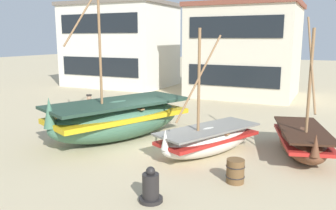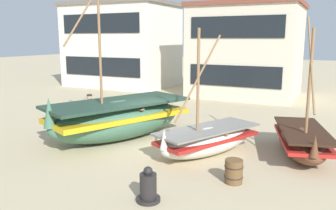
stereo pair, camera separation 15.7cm
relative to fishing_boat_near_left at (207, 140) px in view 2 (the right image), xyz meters
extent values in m
plane|color=tan|center=(-2.22, 0.30, -0.54)|extent=(120.00, 120.00, 0.00)
ellipsoid|color=silver|center=(0.01, 0.02, -0.06)|extent=(3.07, 4.34, 0.97)
cube|color=red|center=(0.01, 0.02, 0.06)|extent=(3.01, 4.19, 0.12)
cube|color=gray|center=(0.01, 0.02, 0.39)|extent=(3.07, 4.28, 0.07)
cone|color=silver|center=(-0.84, -1.77, 0.38)|extent=(0.38, 0.38, 0.68)
cylinder|color=olive|center=(-0.21, -0.45, 2.03)|extent=(0.10, 0.10, 3.79)
cylinder|color=olive|center=(-0.21, -0.45, 2.27)|extent=(0.96, 1.90, 2.87)
cube|color=olive|center=(0.14, 0.30, 0.28)|extent=(1.29, 0.73, 0.06)
ellipsoid|color=#427056|center=(-3.97, 0.23, 0.26)|extent=(4.54, 6.41, 1.60)
cube|color=gold|center=(-3.97, 0.23, 0.46)|extent=(4.47, 6.20, 0.19)
cube|color=#243D2F|center=(-3.97, 0.23, 0.99)|extent=(4.56, 6.33, 0.11)
cone|color=#427056|center=(-5.13, -2.40, 0.98)|extent=(0.61, 0.61, 1.12)
cylinder|color=olive|center=(-4.27, -0.46, 3.87)|extent=(0.10, 0.10, 6.60)
cube|color=olive|center=(-3.79, 0.64, 0.82)|extent=(2.08, 1.04, 0.06)
ellipsoid|color=brown|center=(3.08, 1.32, -0.05)|extent=(2.47, 4.10, 1.00)
cube|color=red|center=(3.08, 1.32, 0.08)|extent=(2.44, 3.96, 0.12)
cube|color=#351E13|center=(3.08, 1.32, 0.41)|extent=(2.49, 4.04, 0.07)
cone|color=brown|center=(3.58, -0.46, 0.40)|extent=(0.37, 0.37, 0.70)
cylinder|color=olive|center=(3.21, 0.86, 2.04)|extent=(0.10, 0.10, 3.77)
cylinder|color=olive|center=(3.21, 0.86, 2.80)|extent=(0.63, 2.01, 3.05)
cube|color=olive|center=(3.00, 1.60, 0.30)|extent=(1.40, 0.53, 0.06)
cylinder|color=#33333D|center=(-5.79, 0.65, -0.10)|extent=(0.26, 0.26, 0.88)
cube|color=#B22D28|center=(-5.79, 0.65, 0.61)|extent=(0.31, 0.41, 0.54)
sphere|color=tan|center=(-5.79, 0.65, 1.00)|extent=(0.22, 0.22, 0.22)
cylinder|color=#2D2823|center=(-5.79, 0.65, 1.12)|extent=(0.24, 0.24, 0.05)
cylinder|color=black|center=(-0.10, -4.14, -0.49)|extent=(0.62, 0.62, 0.10)
cylinder|color=black|center=(-0.10, -4.14, -0.12)|extent=(0.44, 0.44, 0.64)
sphere|color=black|center=(-0.10, -4.14, 0.28)|extent=(0.24, 0.24, 0.24)
cylinder|color=brown|center=(1.55, -2.04, -0.19)|extent=(0.52, 0.52, 0.70)
torus|color=black|center=(1.55, -2.04, -0.04)|extent=(0.56, 0.56, 0.03)
torus|color=black|center=(1.55, -2.04, -0.35)|extent=(0.56, 0.56, 0.03)
cube|color=beige|center=(-2.04, 13.73, 2.57)|extent=(7.20, 6.18, 6.23)
cube|color=brown|center=(-2.04, 13.73, 5.83)|extent=(7.49, 6.43, 0.30)
cube|color=black|center=(-2.04, 10.61, 1.17)|extent=(6.05, 0.06, 1.37)
cube|color=black|center=(-2.04, 10.61, 4.28)|extent=(6.05, 0.06, 1.37)
cube|color=silver|center=(-13.22, 14.57, 2.85)|extent=(8.70, 6.36, 6.80)
cube|color=#70665B|center=(-13.22, 14.57, 6.40)|extent=(9.05, 6.61, 0.30)
cube|color=black|center=(-13.22, 11.36, 1.32)|extent=(7.31, 0.06, 1.50)
cube|color=black|center=(-13.22, 11.36, 4.72)|extent=(7.31, 0.06, 1.50)
camera|label=1|loc=(3.88, -11.41, 3.60)|focal=36.93mm
camera|label=2|loc=(4.02, -11.34, 3.60)|focal=36.93mm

